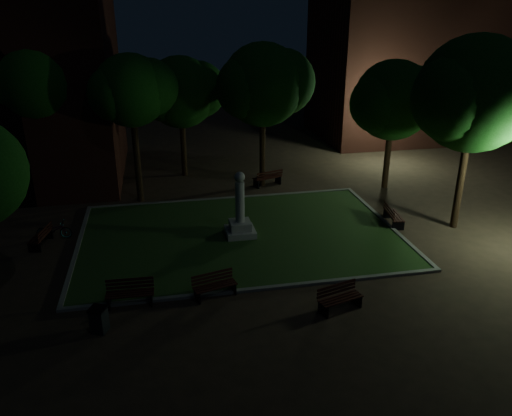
{
  "coord_description": "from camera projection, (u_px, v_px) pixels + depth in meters",
  "views": [
    {
      "loc": [
        -3.59,
        -19.76,
        10.37
      ],
      "look_at": [
        0.58,
        1.0,
        1.82
      ],
      "focal_mm": 35.0,
      "sensor_mm": 36.0,
      "label": 1
    }
  ],
  "objects": [
    {
      "name": "ground",
      "position": [
        248.0,
        254.0,
        22.5
      ],
      "size": [
        80.0,
        80.0,
        0.0
      ],
      "primitive_type": "plane",
      "color": "#3D2D1F"
    },
    {
      "name": "lawn",
      "position": [
        240.0,
        235.0,
        24.3
      ],
      "size": [
        15.0,
        10.0,
        0.08
      ],
      "primitive_type": "cube",
      "color": "#294B1C",
      "rests_on": "ground"
    },
    {
      "name": "lawn_kerb",
      "position": [
        240.0,
        235.0,
        24.3
      ],
      "size": [
        15.4,
        10.4,
        0.12
      ],
      "color": "slate",
      "rests_on": "ground"
    },
    {
      "name": "monument",
      "position": [
        240.0,
        218.0,
        23.96
      ],
      "size": [
        1.4,
        1.4,
        3.2
      ],
      "color": "#A29E95",
      "rests_on": "lawn"
    },
    {
      "name": "building_far",
      "position": [
        415.0,
        63.0,
        41.73
      ],
      "size": [
        16.0,
        10.0,
        12.0
      ],
      "primitive_type": "cube",
      "color": "#512218",
      "rests_on": "ground"
    },
    {
      "name": "tree_north_wl",
      "position": [
        132.0,
        91.0,
        26.46
      ],
      "size": [
        4.78,
        3.91,
        8.22
      ],
      "color": "black",
      "rests_on": "ground"
    },
    {
      "name": "tree_north_er",
      "position": [
        265.0,
        85.0,
        28.98
      ],
      "size": [
        5.97,
        4.87,
        8.61
      ],
      "color": "black",
      "rests_on": "ground"
    },
    {
      "name": "tree_ne",
      "position": [
        395.0,
        100.0,
        28.93
      ],
      "size": [
        5.71,
        4.66,
        7.69
      ],
      "color": "black",
      "rests_on": "ground"
    },
    {
      "name": "tree_east",
      "position": [
        477.0,
        94.0,
        22.9
      ],
      "size": [
        6.63,
        5.41,
        9.37
      ],
      "color": "black",
      "rests_on": "ground"
    },
    {
      "name": "tree_nw",
      "position": [
        42.0,
        79.0,
        27.44
      ],
      "size": [
        6.83,
        5.57,
        9.46
      ],
      "color": "black",
      "rests_on": "ground"
    },
    {
      "name": "tree_far_north",
      "position": [
        182.0,
        92.0,
        31.16
      ],
      "size": [
        5.5,
        4.49,
        7.67
      ],
      "color": "black",
      "rests_on": "ground"
    },
    {
      "name": "lamppost_nw",
      "position": [
        4.0,
        153.0,
        27.56
      ],
      "size": [
        1.18,
        0.28,
        4.04
      ],
      "color": "black",
      "rests_on": "ground"
    },
    {
      "name": "lamppost_ne",
      "position": [
        390.0,
        125.0,
        34.52
      ],
      "size": [
        1.18,
        0.28,
        3.95
      ],
      "color": "black",
      "rests_on": "ground"
    },
    {
      "name": "bench_near_left",
      "position": [
        214.0,
        286.0,
        19.14
      ],
      "size": [
        1.77,
        0.99,
        0.92
      ],
      "rotation": [
        0.0,
        0.0,
        0.26
      ],
      "color": "black",
      "rests_on": "ground"
    },
    {
      "name": "bench_near_right",
      "position": [
        339.0,
        298.0,
        18.3
      ],
      "size": [
        1.81,
        1.04,
        0.94
      ],
      "rotation": [
        0.0,
        0.0,
        0.28
      ],
      "color": "black",
      "rests_on": "ground"
    },
    {
      "name": "bench_west_near",
      "position": [
        130.0,
        293.0,
        18.6
      ],
      "size": [
        1.78,
        0.69,
        0.97
      ],
      "rotation": [
        0.0,
        0.0,
        -0.04
      ],
      "color": "black",
      "rests_on": "ground"
    },
    {
      "name": "bench_left_side",
      "position": [
        42.0,
        237.0,
        23.21
      ],
      "size": [
        0.89,
        1.72,
        0.9
      ],
      "rotation": [
        0.0,
        0.0,
        -1.77
      ],
      "color": "black",
      "rests_on": "ground"
    },
    {
      "name": "bench_right_side",
      "position": [
        393.0,
        216.0,
        25.5
      ],
      "size": [
        0.86,
        1.84,
        0.97
      ],
      "rotation": [
        0.0,
        0.0,
        1.42
      ],
      "color": "black",
      "rests_on": "ground"
    },
    {
      "name": "bench_far_side",
      "position": [
        268.0,
        178.0,
        31.02
      ],
      "size": [
        1.93,
        1.17,
        1.0
      ],
      "rotation": [
        0.0,
        0.0,
        3.46
      ],
      "color": "black",
      "rests_on": "ground"
    },
    {
      "name": "trash_bin",
      "position": [
        99.0,
        319.0,
        17.0
      ],
      "size": [
        0.71,
        0.71,
        0.93
      ],
      "color": "black",
      "rests_on": "ground"
    },
    {
      "name": "bicycle",
      "position": [
        54.0,
        230.0,
        23.93
      ],
      "size": [
        1.74,
        0.8,
        0.88
      ],
      "primitive_type": "imported",
      "rotation": [
        0.0,
        0.0,
        1.44
      ],
      "color": "black",
      "rests_on": "ground"
    }
  ]
}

